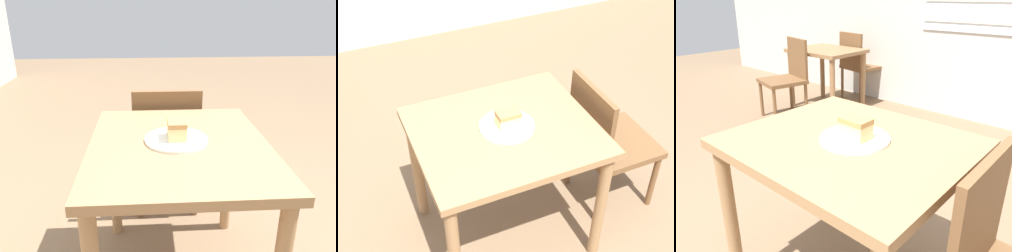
# 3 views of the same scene
# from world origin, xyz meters

# --- Properties ---
(dining_table_near) EXTENTS (0.90, 0.78, 0.78)m
(dining_table_near) POSITION_xyz_m (0.02, 0.41, 0.65)
(dining_table_near) COLOR #9E754C
(dining_table_near) RESTS_ON ground_plane
(chair_near_window) EXTENTS (0.43, 0.43, 0.87)m
(chair_near_window) POSITION_xyz_m (0.68, 0.43, 0.47)
(chair_near_window) COLOR brown
(chair_near_window) RESTS_ON ground_plane
(plate) EXTENTS (0.28, 0.28, 0.01)m
(plate) POSITION_xyz_m (0.04, 0.42, 0.78)
(plate) COLOR white
(plate) RESTS_ON dining_table_near
(cake_slice) EXTENTS (0.12, 0.08, 0.08)m
(cake_slice) POSITION_xyz_m (0.05, 0.42, 0.83)
(cake_slice) COLOR #E0C67F
(cake_slice) RESTS_ON plate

